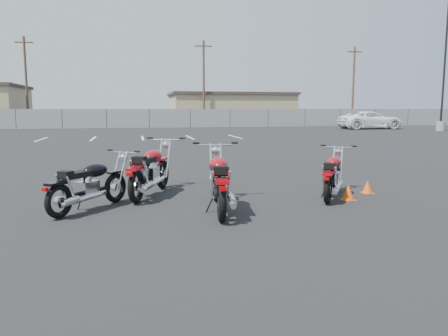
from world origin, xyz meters
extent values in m
plane|color=black|center=(0.00, 0.00, 0.00)|extent=(120.00, 120.00, 0.00)
torus|color=black|center=(-0.95, 2.11, 0.34)|extent=(0.37, 0.68, 0.68)
cylinder|color=silver|center=(-0.95, 2.11, 0.34)|extent=(0.17, 0.21, 0.18)
torus|color=black|center=(-1.56, 0.59, 0.34)|extent=(0.37, 0.68, 0.68)
cylinder|color=silver|center=(-1.56, 0.59, 0.34)|extent=(0.17, 0.21, 0.18)
cube|color=black|center=(-1.25, 1.35, 0.38)|extent=(0.55, 1.14, 0.07)
cube|color=silver|center=(-1.27, 1.30, 0.45)|extent=(0.45, 0.52, 0.34)
cylinder|color=silver|center=(-1.27, 1.30, 0.66)|extent=(0.32, 0.35, 0.30)
ellipsoid|color=maroon|center=(-1.17, 1.54, 0.81)|extent=(0.57, 0.74, 0.29)
cube|color=black|center=(-1.38, 1.04, 0.79)|extent=(0.50, 0.69, 0.11)
cube|color=black|center=(-1.48, 0.77, 0.84)|extent=(0.31, 0.28, 0.14)
cube|color=maroon|center=(-1.56, 0.57, 0.70)|extent=(0.37, 0.52, 0.06)
cube|color=maroon|center=(-0.95, 2.11, 0.70)|extent=(0.28, 0.41, 0.05)
cylinder|color=silver|center=(-1.37, 0.70, 0.62)|extent=(0.13, 0.21, 0.44)
cylinder|color=silver|center=(-1.62, 0.80, 0.62)|extent=(0.13, 0.21, 0.44)
cylinder|color=silver|center=(-1.21, 0.97, 0.32)|extent=(0.56, 1.19, 0.15)
cylinder|color=silver|center=(-1.34, 0.63, 0.34)|extent=(0.27, 0.42, 0.15)
cylinder|color=silver|center=(-0.80, 2.20, 0.70)|extent=(0.21, 0.44, 0.89)
cylinder|color=silver|center=(-0.99, 2.27, 0.70)|extent=(0.21, 0.44, 0.89)
sphere|color=silver|center=(-0.83, 2.40, 0.99)|extent=(0.24, 0.24, 0.18)
cylinder|color=silver|center=(-0.82, 2.43, 1.11)|extent=(0.75, 0.33, 0.03)
cylinder|color=black|center=(-0.46, 2.26, 1.15)|extent=(0.14, 0.09, 0.04)
cylinder|color=black|center=(-1.19, 2.55, 1.15)|extent=(0.14, 0.09, 0.04)
cylinder|color=black|center=(-1.44, 1.30, 0.17)|extent=(0.17, 0.09, 0.34)
cube|color=#990505|center=(-1.67, 0.30, 0.62)|extent=(0.13, 0.11, 0.07)
torus|color=black|center=(-1.96, 0.78, 0.30)|extent=(0.45, 0.53, 0.59)
cylinder|color=silver|center=(-1.96, 0.78, 0.30)|extent=(0.17, 0.18, 0.16)
torus|color=black|center=(-2.84, -0.34, 0.30)|extent=(0.45, 0.53, 0.59)
cylinder|color=silver|center=(-2.84, -0.34, 0.30)|extent=(0.17, 0.18, 0.16)
cube|color=black|center=(-2.40, 0.22, 0.33)|extent=(0.72, 0.87, 0.06)
cube|color=silver|center=(-2.43, 0.18, 0.39)|extent=(0.45, 0.46, 0.30)
cylinder|color=silver|center=(-2.43, 0.18, 0.57)|extent=(0.31, 0.32, 0.26)
ellipsoid|color=black|center=(-2.29, 0.36, 0.71)|extent=(0.59, 0.64, 0.25)
cube|color=black|center=(-2.58, -0.01, 0.69)|extent=(0.54, 0.58, 0.10)
cube|color=black|center=(-2.74, -0.21, 0.73)|extent=(0.28, 0.27, 0.12)
cube|color=black|center=(-2.86, -0.36, 0.61)|extent=(0.40, 0.43, 0.05)
cube|color=black|center=(-1.96, 0.78, 0.61)|extent=(0.31, 0.34, 0.04)
cylinder|color=silver|center=(-2.66, -0.30, 0.54)|extent=(0.15, 0.17, 0.39)
cylinder|color=silver|center=(-2.84, -0.15, 0.54)|extent=(0.15, 0.17, 0.39)
cylinder|color=silver|center=(-2.46, -0.11, 0.28)|extent=(0.74, 0.91, 0.13)
cylinder|color=silver|center=(-2.66, -0.36, 0.30)|extent=(0.31, 0.35, 0.13)
cylinder|color=silver|center=(-1.82, 0.82, 0.61)|extent=(0.28, 0.34, 0.78)
cylinder|color=silver|center=(-1.96, 0.93, 0.61)|extent=(0.28, 0.34, 0.78)
sphere|color=silver|center=(-1.79, 0.99, 0.87)|extent=(0.22, 0.22, 0.16)
cylinder|color=silver|center=(-1.78, 1.01, 0.96)|extent=(0.56, 0.45, 0.03)
cylinder|color=black|center=(-1.52, 0.78, 1.00)|extent=(0.11, 0.10, 0.04)
cylinder|color=black|center=(-2.06, 1.21, 1.00)|extent=(0.11, 0.10, 0.04)
cylinder|color=black|center=(-2.57, 0.23, 0.15)|extent=(0.14, 0.11, 0.30)
cube|color=#990505|center=(-3.01, -0.56, 0.54)|extent=(0.11, 0.11, 0.06)
torus|color=black|center=(0.01, 0.46, 0.34)|extent=(0.21, 0.69, 0.68)
cylinder|color=silver|center=(0.01, 0.46, 0.34)|extent=(0.14, 0.19, 0.18)
torus|color=black|center=(-0.21, -1.16, 0.34)|extent=(0.21, 0.69, 0.68)
cylinder|color=silver|center=(-0.21, -1.16, 0.34)|extent=(0.14, 0.19, 0.18)
cube|color=black|center=(-0.10, -0.35, 0.38)|extent=(0.27, 1.19, 0.07)
cube|color=silver|center=(-0.10, -0.41, 0.45)|extent=(0.37, 0.47, 0.34)
cylinder|color=silver|center=(-0.10, -0.41, 0.65)|extent=(0.26, 0.31, 0.30)
ellipsoid|color=maroon|center=(-0.07, -0.15, 0.81)|extent=(0.43, 0.69, 0.29)
cube|color=black|center=(-0.14, -0.69, 0.79)|extent=(0.37, 0.65, 0.11)
cube|color=black|center=(-0.18, -0.97, 0.83)|extent=(0.27, 0.23, 0.14)
cube|color=maroon|center=(-0.21, -1.18, 0.69)|extent=(0.27, 0.50, 0.06)
cube|color=maroon|center=(0.01, 0.46, 0.69)|extent=(0.20, 0.40, 0.05)
cylinder|color=silver|center=(-0.05, -1.01, 0.62)|extent=(0.08, 0.21, 0.44)
cylinder|color=silver|center=(-0.32, -0.98, 0.62)|extent=(0.08, 0.21, 0.44)
cylinder|color=silver|center=(0.04, -0.71, 0.32)|extent=(0.27, 1.24, 0.14)
cylinder|color=silver|center=(-0.01, -1.07, 0.34)|extent=(0.19, 0.41, 0.15)
cylinder|color=silver|center=(0.13, 0.58, 0.70)|extent=(0.11, 0.45, 0.89)
cylinder|color=silver|center=(-0.07, 0.60, 0.70)|extent=(0.11, 0.45, 0.89)
sphere|color=silver|center=(0.06, 0.77, 0.99)|extent=(0.20, 0.20, 0.18)
cylinder|color=silver|center=(0.06, 0.79, 1.10)|extent=(0.79, 0.14, 0.03)
cylinder|color=black|center=(0.45, 0.72, 1.15)|extent=(0.14, 0.06, 0.04)
cylinder|color=black|center=(-0.33, 0.82, 1.15)|extent=(0.14, 0.06, 0.04)
cylinder|color=black|center=(-0.27, -0.44, 0.17)|extent=(0.18, 0.05, 0.34)
cube|color=#990505|center=(-0.25, -1.47, 0.62)|extent=(0.12, 0.08, 0.07)
torus|color=black|center=(2.86, 0.98, 0.30)|extent=(0.41, 0.56, 0.59)
cylinder|color=silver|center=(2.86, 0.98, 0.30)|extent=(0.17, 0.19, 0.16)
torus|color=black|center=(2.09, -0.22, 0.30)|extent=(0.41, 0.56, 0.59)
cylinder|color=silver|center=(2.09, -0.22, 0.30)|extent=(0.17, 0.19, 0.16)
cube|color=black|center=(2.47, 0.38, 0.33)|extent=(0.64, 0.93, 0.06)
cube|color=silver|center=(2.45, 0.34, 0.39)|extent=(0.43, 0.46, 0.30)
cylinder|color=silver|center=(2.45, 0.34, 0.57)|extent=(0.30, 0.31, 0.26)
ellipsoid|color=maroon|center=(2.57, 0.53, 0.71)|extent=(0.56, 0.64, 0.25)
cube|color=black|center=(2.31, 0.13, 0.69)|extent=(0.51, 0.59, 0.10)
cube|color=black|center=(2.18, -0.08, 0.73)|extent=(0.28, 0.27, 0.12)
cube|color=maroon|center=(2.08, -0.24, 0.61)|extent=(0.37, 0.44, 0.05)
cube|color=maroon|center=(2.86, 0.98, 0.61)|extent=(0.29, 0.35, 0.04)
cylinder|color=silver|center=(2.27, -0.16, 0.54)|extent=(0.14, 0.18, 0.39)
cylinder|color=silver|center=(2.07, -0.03, 0.54)|extent=(0.14, 0.18, 0.39)
cylinder|color=silver|center=(2.45, 0.05, 0.28)|extent=(0.66, 0.96, 0.13)
cylinder|color=silver|center=(2.28, -0.22, 0.30)|extent=(0.29, 0.36, 0.13)
cylinder|color=silver|center=(2.99, 1.04, 0.61)|extent=(0.25, 0.35, 0.78)
cylinder|color=silver|center=(2.84, 1.13, 0.61)|extent=(0.25, 0.35, 0.78)
sphere|color=silver|center=(3.00, 1.22, 0.87)|extent=(0.22, 0.22, 0.16)
cylinder|color=silver|center=(3.01, 1.23, 0.96)|extent=(0.60, 0.39, 0.03)
cylinder|color=black|center=(3.29, 1.03, 1.00)|extent=(0.12, 0.09, 0.04)
cylinder|color=black|center=(2.71, 1.40, 1.00)|extent=(0.12, 0.09, 0.04)
cylinder|color=black|center=(2.30, 0.37, 0.15)|extent=(0.14, 0.10, 0.30)
cube|color=#990505|center=(1.94, -0.45, 0.54)|extent=(0.11, 0.10, 0.06)
cone|color=#EF520C|center=(3.42, 0.62, 0.15)|extent=(0.22, 0.22, 0.28)
cube|color=#EF520C|center=(3.42, 0.62, 0.00)|extent=(0.24, 0.24, 0.01)
cone|color=#EF520C|center=(2.67, 0.04, 0.16)|extent=(0.24, 0.24, 0.30)
cube|color=#EF520C|center=(2.67, 0.04, 0.01)|extent=(0.26, 0.26, 0.01)
cylinder|color=gray|center=(23.42, 23.87, 0.40)|extent=(0.70, 0.70, 0.80)
cylinder|color=black|center=(23.42, 23.87, 6.04)|extent=(0.16, 0.16, 10.47)
cube|color=slate|center=(0.00, 35.00, 0.90)|extent=(80.00, 0.04, 1.80)
cylinder|color=black|center=(-12.00, 35.00, 0.90)|extent=(0.06, 0.06, 1.80)
cylinder|color=black|center=(-8.00, 35.00, 0.90)|extent=(0.06, 0.06, 1.80)
cylinder|color=black|center=(-4.00, 35.00, 0.90)|extent=(0.06, 0.06, 1.80)
cylinder|color=black|center=(0.00, 35.00, 0.90)|extent=(0.06, 0.06, 1.80)
cylinder|color=black|center=(4.00, 35.00, 0.90)|extent=(0.06, 0.06, 1.80)
cylinder|color=black|center=(8.00, 35.00, 0.90)|extent=(0.06, 0.06, 1.80)
cylinder|color=black|center=(12.00, 35.00, 0.90)|extent=(0.06, 0.06, 1.80)
cylinder|color=black|center=(16.00, 35.00, 0.90)|extent=(0.06, 0.06, 1.80)
cylinder|color=black|center=(20.00, 35.00, 0.90)|extent=(0.06, 0.06, 1.80)
cylinder|color=black|center=(24.00, 35.00, 0.90)|extent=(0.06, 0.06, 1.80)
cylinder|color=black|center=(28.00, 35.00, 0.90)|extent=(0.06, 0.06, 1.80)
cylinder|color=black|center=(32.00, 35.00, 0.90)|extent=(0.06, 0.06, 1.80)
cube|color=tan|center=(10.00, 44.00, 1.70)|extent=(14.00, 9.00, 3.40)
cube|color=#3B3231|center=(10.00, 44.00, 3.55)|extent=(14.40, 9.40, 0.30)
cylinder|color=#462E20|center=(-12.00, 40.00, 4.50)|extent=(0.24, 0.24, 9.00)
cube|color=#462E20|center=(-12.00, 40.00, 8.40)|extent=(1.80, 0.12, 0.12)
cylinder|color=#462E20|center=(6.00, 39.00, 4.50)|extent=(0.24, 0.24, 9.00)
cube|color=#462E20|center=(6.00, 39.00, 8.40)|extent=(1.80, 0.12, 0.12)
cylinder|color=#462E20|center=(24.00, 40.00, 4.50)|extent=(0.24, 0.24, 9.00)
cube|color=#462E20|center=(24.00, 40.00, 8.40)|extent=(1.80, 0.12, 0.12)
cube|color=silver|center=(-7.00, 20.00, 0.00)|extent=(0.12, 4.00, 0.01)
cube|color=silver|center=(-4.00, 20.00, 0.00)|extent=(0.12, 4.00, 0.01)
cube|color=silver|center=(-1.00, 20.00, 0.00)|extent=(0.12, 4.00, 0.01)
cube|color=silver|center=(2.00, 20.00, 0.00)|extent=(0.12, 4.00, 0.01)
cube|color=silver|center=(5.00, 20.00, 0.00)|extent=(0.12, 4.00, 0.01)
imported|color=white|center=(19.64, 28.41, 1.25)|extent=(2.73, 6.63, 2.51)
camera|label=1|loc=(-1.59, -7.97, 1.85)|focal=35.00mm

